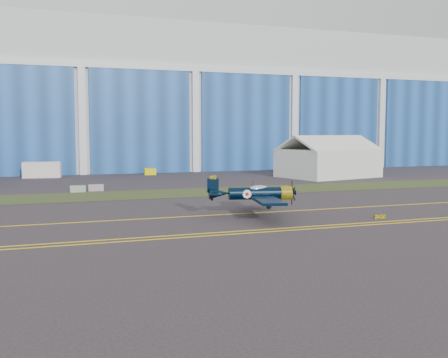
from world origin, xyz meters
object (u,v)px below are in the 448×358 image
object	(u,v)px
warbird	(255,193)
tent	(328,156)
shipping_container	(42,170)
tug	(150,172)

from	to	relation	value
warbird	tent	bearing A→B (deg)	62.04
shipping_container	tug	xyz separation A→B (m)	(19.13, -0.20, -0.76)
tent	tug	bearing A→B (deg)	138.33
tug	tent	bearing A→B (deg)	-24.85
tug	shipping_container	bearing A→B (deg)	-177.83
tent	shipping_container	distance (m)	50.66
warbird	tent	xyz separation A→B (m)	(29.15, 36.38, 1.55)
tent	tug	xyz separation A→B (m)	(-29.08, 15.20, -3.10)
tent	warbird	bearing A→B (deg)	-142.78
warbird	tent	size ratio (longest dim) A/B	0.71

